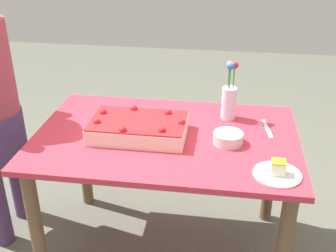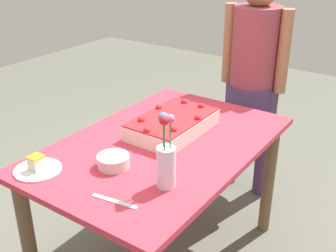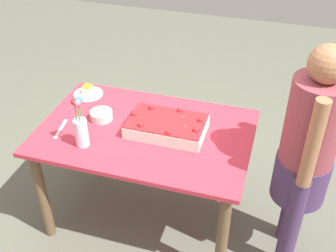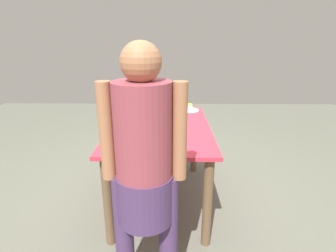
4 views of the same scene
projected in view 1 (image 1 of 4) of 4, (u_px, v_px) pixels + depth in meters
ground_plane at (166, 247)px, 2.49m from camera, size 8.00×8.00×0.00m
dining_table at (166, 156)px, 2.20m from camera, size 1.34×0.88×0.76m
sheet_cake at (138, 128)px, 2.12m from camera, size 0.48×0.30×0.11m
serving_plate_with_slice at (278, 172)px, 1.81m from camera, size 0.21×0.21×0.07m
cake_knife at (267, 129)px, 2.20m from camera, size 0.05×0.20×0.00m
flower_vase at (229, 98)px, 2.26m from camera, size 0.08×0.08×0.33m
fruit_bowl at (228, 138)px, 2.05m from camera, size 0.15×0.15×0.06m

